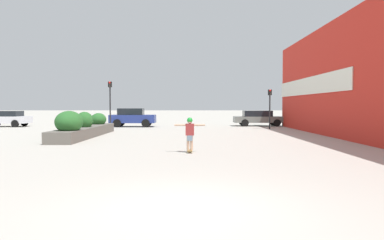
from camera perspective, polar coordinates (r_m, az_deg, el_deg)
ground_plane at (r=6.91m, az=-0.92°, el=-13.36°), size 300.00×300.00×0.00m
building_wall_right at (r=20.27m, az=25.28°, el=6.42°), size 0.67×31.53×6.86m
planter_box at (r=23.00m, az=-15.89°, el=-1.14°), size 1.48×9.70×1.60m
skateboard at (r=14.84m, az=-0.08°, el=-4.73°), size 0.23×0.61×0.09m
skateboarder at (r=14.77m, az=-0.08°, el=-1.60°), size 1.21×0.22×1.30m
car_leftmost at (r=41.22m, az=24.80°, el=0.45°), size 4.38×2.04×1.45m
car_center_left at (r=33.54m, az=-8.81°, el=0.43°), size 3.98×1.86×1.63m
car_center_right at (r=37.20m, az=-26.19°, el=0.24°), size 4.04×2.02×1.40m
car_rightmost at (r=35.03m, az=10.38°, el=0.33°), size 4.66×1.92×1.42m
traffic_light_left at (r=31.02m, az=-12.12°, el=3.45°), size 0.28×0.30×3.82m
traffic_light_right at (r=30.56m, az=12.04°, el=2.72°), size 0.28×0.30×3.16m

